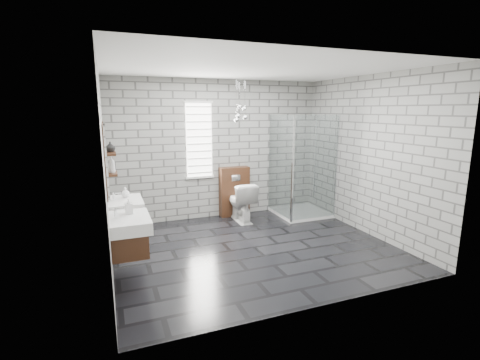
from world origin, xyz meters
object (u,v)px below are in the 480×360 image
cistern_panel (234,191)px  vanity_left (126,225)px  shower_enclosure (300,192)px  toilet (241,202)px  vanity_right (123,206)px

cistern_panel → vanity_left: bearing=-135.3°
vanity_left → shower_enclosure: bearing=25.9°
toilet → vanity_left: bearing=39.6°
cistern_panel → shower_enclosure: size_ratio=0.49×
shower_enclosure → toilet: bearing=173.4°
vanity_left → toilet: bearing=39.3°
vanity_left → shower_enclosure: (3.41, 1.65, -0.25)m
vanity_right → shower_enclosure: bearing=12.8°
vanity_left → toilet: 2.86m
vanity_left → toilet: size_ratio=2.05×
vanity_left → vanity_right: size_ratio=1.00×
toilet → vanity_right: bearing=22.9°
vanity_left → toilet: vanity_left is taller
vanity_right → shower_enclosure: 3.50m
shower_enclosure → toilet: size_ratio=2.65×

